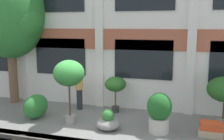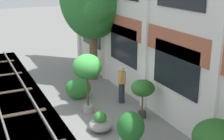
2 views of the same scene
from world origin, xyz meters
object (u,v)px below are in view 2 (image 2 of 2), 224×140
(potted_plant_glazed_jar, at_px, (131,132))
(potted_plant_terracotta_small, at_px, (87,68))
(potted_plant_low_pan, at_px, (143,89))
(resident_by_doorway, at_px, (122,84))
(topiary_hedge, at_px, (78,88))
(potted_plant_tall_urn, at_px, (217,140))
(potted_plant_wide_bowl, at_px, (100,123))

(potted_plant_glazed_jar, xyz_separation_m, potted_plant_terracotta_small, (-3.35, -0.10, 1.13))
(potted_plant_low_pan, bearing_deg, resident_by_doorway, -177.95)
(potted_plant_low_pan, height_order, resident_by_doorway, resident_by_doorway)
(resident_by_doorway, xyz_separation_m, topiary_hedge, (-1.25, -1.54, -0.39))
(potted_plant_terracotta_small, relative_size, resident_by_doorway, 1.50)
(potted_plant_low_pan, xyz_separation_m, potted_plant_tall_urn, (4.27, -0.33, 0.17))
(potted_plant_tall_urn, xyz_separation_m, resident_by_doorway, (-5.91, 0.28, -0.47))
(potted_plant_glazed_jar, height_order, resident_by_doorway, resident_by_doorway)
(potted_plant_low_pan, bearing_deg, topiary_hedge, -150.94)
(potted_plant_low_pan, distance_m, potted_plant_glazed_jar, 2.65)
(potted_plant_low_pan, bearing_deg, potted_plant_terracotta_small, -127.13)
(potted_plant_tall_urn, height_order, potted_plant_wide_bowl, potted_plant_tall_urn)
(potted_plant_tall_urn, height_order, topiary_hedge, potted_plant_tall_urn)
(potted_plant_glazed_jar, relative_size, potted_plant_tall_urn, 0.76)
(potted_plant_tall_urn, relative_size, potted_plant_wide_bowl, 2.19)
(potted_plant_terracotta_small, height_order, topiary_hedge, potted_plant_terracotta_small)
(potted_plant_glazed_jar, height_order, potted_plant_tall_urn, potted_plant_tall_urn)
(potted_plant_terracotta_small, xyz_separation_m, topiary_hedge, (-1.57, 0.14, -1.39))
(potted_plant_terracotta_small, height_order, potted_plant_wide_bowl, potted_plant_terracotta_small)
(potted_plant_terracotta_small, xyz_separation_m, resident_by_doorway, (-0.32, 1.68, -1.01))
(potted_plant_wide_bowl, height_order, resident_by_doorway, resident_by_doorway)
(potted_plant_glazed_jar, relative_size, resident_by_doorway, 0.87)
(potted_plant_terracotta_small, distance_m, potted_plant_wide_bowl, 2.24)
(potted_plant_wide_bowl, distance_m, topiary_hedge, 3.15)
(potted_plant_tall_urn, bearing_deg, potted_plant_wide_bowl, -158.91)
(potted_plant_low_pan, bearing_deg, potted_plant_tall_urn, -4.47)
(resident_by_doorway, bearing_deg, potted_plant_glazed_jar, 107.06)
(potted_plant_glazed_jar, bearing_deg, resident_by_doorway, 156.62)
(potted_plant_glazed_jar, bearing_deg, potted_plant_low_pan, 140.99)
(potted_plant_terracotta_small, bearing_deg, potted_plant_wide_bowl, -5.44)
(potted_plant_low_pan, xyz_separation_m, potted_plant_glazed_jar, (2.03, -1.64, -0.42))
(potted_plant_low_pan, distance_m, potted_plant_terracotta_small, 2.30)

